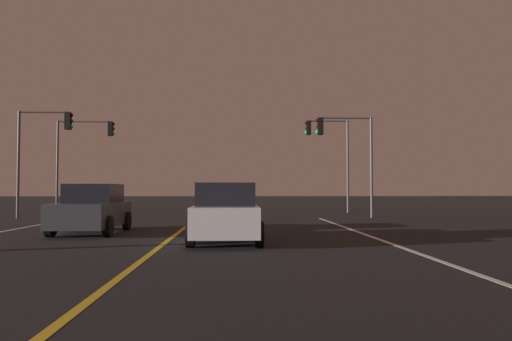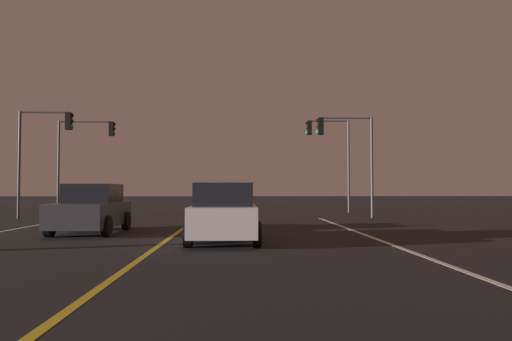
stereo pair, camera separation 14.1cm
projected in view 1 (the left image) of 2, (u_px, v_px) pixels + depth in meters
lane_edge_right at (449, 264)px, 9.97m from camera, size 0.16×30.58×0.01m
lane_center_divider at (135, 266)px, 9.71m from camera, size 0.16×30.58×0.01m
car_lead_same_lane at (226, 213)px, 14.10m from camera, size 2.02×4.30×1.70m
car_oncoming at (92, 209)px, 16.95m from camera, size 2.02×4.30×1.70m
traffic_light_near_right at (345, 143)px, 25.94m from camera, size 3.05×0.36×5.34m
traffic_light_near_left at (44, 139)px, 25.30m from camera, size 2.83×0.36×5.55m
traffic_light_far_right at (328, 145)px, 31.45m from camera, size 2.85×0.36×5.95m
traffic_light_far_left at (84, 144)px, 30.82m from camera, size 3.62×0.36×5.82m
street_lamp_right_near at (510, 43)px, 10.87m from camera, size 2.34×0.44×7.45m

